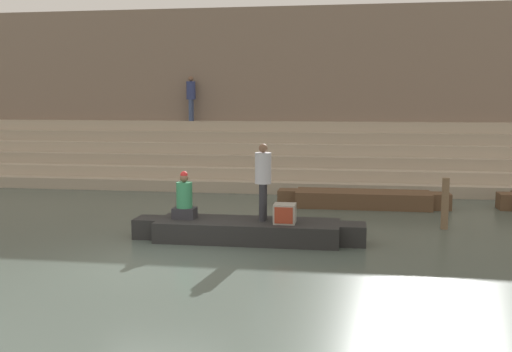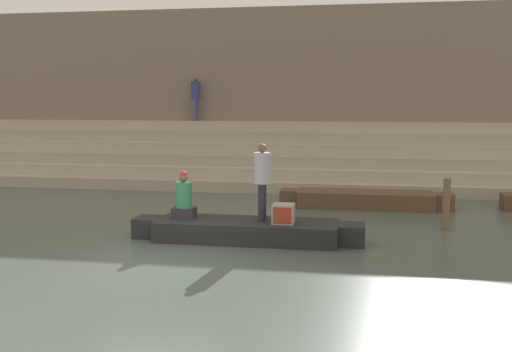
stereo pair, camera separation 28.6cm
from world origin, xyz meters
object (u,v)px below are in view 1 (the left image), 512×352
Objects in this scene: person_standing at (263,177)px; mooring_post at (445,204)px; rowboat_main at (248,230)px; tv_set at (285,214)px; person_on_steps at (191,95)px; person_rowing at (184,200)px; moored_boat_shore at (363,199)px.

mooring_post is at bearing 9.28° from person_standing.
tv_set is (0.88, -0.16, 0.44)m from rowboat_main.
person_on_steps is at bearing 112.27° from rowboat_main.
tv_set is (0.54, -0.29, -0.80)m from person_standing.
person_rowing is 2.44m from tv_set.
person_standing is 4.85m from mooring_post.
mooring_post is (4.73, 2.01, 0.41)m from rowboat_main.
person_on_steps is at bearing 119.58° from tv_set.
person_rowing is (-1.88, -0.06, -0.58)m from person_standing.
person_rowing is at bearing -132.80° from moored_boat_shore.
rowboat_main is 3.03× the size of person_standing.
person_rowing is at bearing 178.78° from tv_set.
tv_set is at bearing -41.84° from person_standing.
person_rowing reaches higher than rowboat_main.
person_rowing is 0.86× the size of mooring_post.
person_on_steps is at bearing 99.68° from person_standing.
person_standing reaches higher than moored_boat_shore.
mooring_post is (4.39, 1.89, -0.84)m from person_standing.
tv_set is at bearing -1.56° from person_rowing.
person_on_steps reaches higher than person_standing.
person_rowing is 6.57m from mooring_post.
person_standing is at bearing -117.97° from moored_boat_shore.
rowboat_main is at bearing 149.06° from person_on_steps.
person_standing is 1.59× the size of person_rowing.
person_on_steps is (-2.57, 10.22, 2.53)m from person_rowing.
moored_boat_shore is 9.27m from person_on_steps.
tv_set is 0.27× the size of person_on_steps.
person_on_steps reaches higher than mooring_post.
tv_set is (2.42, -0.22, -0.22)m from person_rowing.
rowboat_main is 5.60m from moored_boat_shore.
rowboat_main is at bearing 173.68° from tv_set.
mooring_post reaches higher than moored_boat_shore.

